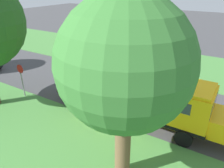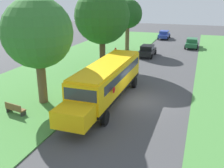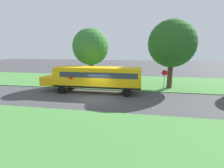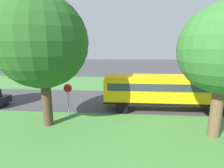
{
  "view_description": "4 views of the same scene",
  "coord_description": "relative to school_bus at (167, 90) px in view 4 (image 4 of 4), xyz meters",
  "views": [
    {
      "loc": [
        -14.05,
        -6.32,
        8.37
      ],
      "look_at": [
        -1.42,
        1.41,
        1.38
      ],
      "focal_mm": 35.0,
      "sensor_mm": 36.0,
      "label": 1
    },
    {
      "loc": [
        4.25,
        -19.39,
        8.29
      ],
      "look_at": [
        -2.4,
        0.02,
        1.24
      ],
      "focal_mm": 42.0,
      "sensor_mm": 36.0,
      "label": 2
    },
    {
      "loc": [
        17.79,
        5.06,
        5.46
      ],
      "look_at": [
        -1.9,
        1.44,
        1.28
      ],
      "focal_mm": 28.0,
      "sensor_mm": 36.0,
      "label": 3
    },
    {
      "loc": [
        -18.02,
        2.98,
        5.74
      ],
      "look_at": [
        -0.31,
        4.32,
        1.87
      ],
      "focal_mm": 28.0,
      "sensor_mm": 36.0,
      "label": 4
    }
  ],
  "objects": [
    {
      "name": "ground_plane",
      "position": [
        2.53,
        0.76,
        -1.92
      ],
      "size": [
        120.0,
        120.0,
        0.0
      ],
      "primitive_type": "plane",
      "color": "#424244"
    },
    {
      "name": "grass_verge",
      "position": [
        -7.47,
        0.76,
        -1.88
      ],
      "size": [
        12.0,
        80.0,
        0.08
      ],
      "primitive_type": "cube",
      "color": "#47843D",
      "rests_on": "ground"
    },
    {
      "name": "grass_far_side",
      "position": [
        11.53,
        0.76,
        -1.89
      ],
      "size": [
        10.0,
        80.0,
        0.07
      ],
      "primitive_type": "cube",
      "color": "#47843D",
      "rests_on": "ground"
    },
    {
      "name": "school_bus",
      "position": [
        0.0,
        0.0,
        0.0
      ],
      "size": [
        2.84,
        12.42,
        3.16
      ],
      "color": "yellow",
      "rests_on": "ground"
    },
    {
      "name": "oak_tree_beside_bus",
      "position": [
        -4.79,
        -1.87,
        3.65
      ],
      "size": [
        5.3,
        5.3,
        8.24
      ],
      "color": "brown",
      "rests_on": "ground"
    },
    {
      "name": "oak_tree_roadside_mid",
      "position": [
        -3.82,
        9.26,
        4.0
      ],
      "size": [
        6.17,
        6.17,
        9.08
      ],
      "color": "#4C3826",
      "rests_on": "ground"
    },
    {
      "name": "stop_sign",
      "position": [
        -2.07,
        8.36,
        -0.19
      ],
      "size": [
        0.08,
        0.68,
        2.74
      ],
      "color": "gray",
      "rests_on": "ground"
    }
  ]
}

